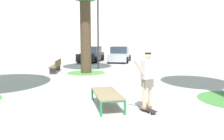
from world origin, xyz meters
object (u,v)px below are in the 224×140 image
car_silver (120,55)px  light_post (98,16)px  park_bench (56,65)px  car_black (91,55)px  skateboard (147,109)px  skate_box (107,94)px  skater (148,76)px

car_silver → light_post: light_post is taller
park_bench → light_post: (2.48, 2.12, 3.38)m
car_black → skateboard: bearing=-72.5°
skate_box → light_post: bearing=101.4°
car_silver → car_black: bearing=-178.4°
car_black → car_silver: size_ratio=1.01×
car_silver → park_bench: size_ratio=1.75×
skater → car_silver: 15.54m
car_black → car_silver: (2.78, 0.08, 0.00)m
skater → light_post: bearing=107.8°
car_silver → light_post: size_ratio=0.73×
car_black → park_bench: (-0.86, -7.46, -0.24)m
car_black → light_post: (1.62, -5.34, 3.13)m
skate_box → light_post: size_ratio=0.35×
car_silver → skate_box: bearing=-87.1°
skateboard → car_black: size_ratio=0.18×
skater → car_silver: bearing=97.5°
skateboard → skater: 0.99m
skateboard → park_bench: park_bench is taller
park_bench → car_silver: bearing=64.2°
car_black → park_bench: bearing=-96.6°
light_post → skateboard: bearing=-72.2°
car_black → park_bench: 7.52m
skate_box → skateboard: size_ratio=2.61×
skater → car_black: skater is taller
skater → car_silver: (-2.04, 15.40, -0.38)m
skateboard → car_silver: bearing=97.5°
light_post → car_silver: bearing=77.9°
skater → park_bench: 9.71m
car_black → skate_box: bearing=-76.7°
car_silver → light_post: (-1.16, -5.42, 3.13)m
skateboard → car_black: car_black is taller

